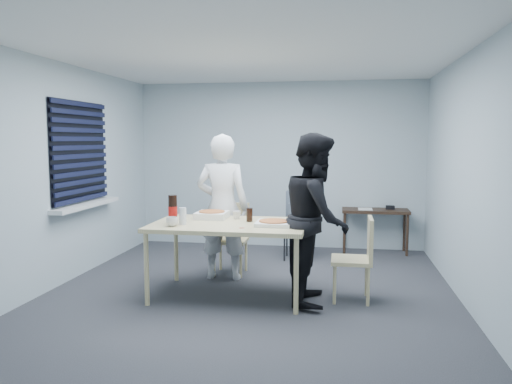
% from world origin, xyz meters
% --- Properties ---
extents(room, '(5.00, 5.00, 5.00)m').
position_xyz_m(room, '(-2.20, 0.40, 1.44)').
color(room, '#2E2E32').
rests_on(room, ground).
extents(dining_table, '(1.65, 1.05, 0.80)m').
position_xyz_m(dining_table, '(-0.20, -0.16, 0.75)').
color(dining_table, beige).
rests_on(dining_table, ground).
extents(chair_far, '(0.42, 0.42, 0.89)m').
position_xyz_m(chair_far, '(-0.39, 0.81, 0.51)').
color(chair_far, beige).
rests_on(chair_far, ground).
extents(chair_right, '(0.42, 0.42, 0.89)m').
position_xyz_m(chair_right, '(1.19, -0.09, 0.51)').
color(chair_right, beige).
rests_on(chair_right, ground).
extents(person_white, '(0.65, 0.42, 1.77)m').
position_xyz_m(person_white, '(-0.44, 0.51, 0.89)').
color(person_white, silver).
rests_on(person_white, ground).
extents(person_black, '(0.47, 0.86, 1.77)m').
position_xyz_m(person_black, '(0.73, -0.18, 0.89)').
color(person_black, black).
rests_on(person_black, ground).
extents(side_table, '(0.99, 0.44, 0.66)m').
position_xyz_m(side_table, '(1.49, 2.28, 0.58)').
color(side_table, '#39251B').
rests_on(side_table, ground).
extents(stool, '(0.40, 0.40, 0.55)m').
position_xyz_m(stool, '(0.37, 1.66, 0.44)').
color(stool, black).
rests_on(stool, ground).
extents(backpack, '(0.30, 0.22, 0.43)m').
position_xyz_m(backpack, '(0.37, 1.64, 0.76)').
color(backpack, slate).
rests_on(backpack, stool).
extents(pizza_box_a, '(0.35, 0.35, 0.09)m').
position_xyz_m(pizza_box_a, '(-0.47, 0.12, 0.85)').
color(pizza_box_a, white).
rests_on(pizza_box_a, dining_table).
extents(pizza_box_b, '(0.37, 0.37, 0.05)m').
position_xyz_m(pizza_box_b, '(0.29, -0.22, 0.83)').
color(pizza_box_b, white).
rests_on(pizza_box_b, dining_table).
extents(mug_a, '(0.17, 0.17, 0.10)m').
position_xyz_m(mug_a, '(-0.74, -0.46, 0.85)').
color(mug_a, silver).
rests_on(mug_a, dining_table).
extents(mug_b, '(0.10, 0.10, 0.09)m').
position_xyz_m(mug_b, '(-0.18, 0.13, 0.85)').
color(mug_b, silver).
rests_on(mug_b, dining_table).
extents(cola_glass, '(0.09, 0.09, 0.15)m').
position_xyz_m(cola_glass, '(-0.00, -0.03, 0.88)').
color(cola_glass, black).
rests_on(cola_glass, dining_table).
extents(soda_bottle, '(0.10, 0.10, 0.31)m').
position_xyz_m(soda_bottle, '(-0.79, -0.29, 0.95)').
color(soda_bottle, black).
rests_on(soda_bottle, dining_table).
extents(plastic_cups, '(0.09, 0.09, 0.18)m').
position_xyz_m(plastic_cups, '(-0.67, -0.34, 0.89)').
color(plastic_cups, silver).
rests_on(plastic_cups, dining_table).
extents(rubber_band, '(0.07, 0.07, 0.00)m').
position_xyz_m(rubber_band, '(-0.01, -0.44, 0.81)').
color(rubber_band, red).
rests_on(rubber_band, dining_table).
extents(papers, '(0.25, 0.31, 0.00)m').
position_xyz_m(papers, '(1.34, 2.27, 0.66)').
color(papers, white).
rests_on(papers, side_table).
extents(black_box, '(0.15, 0.13, 0.05)m').
position_xyz_m(black_box, '(1.71, 2.33, 0.68)').
color(black_box, black).
rests_on(black_box, side_table).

